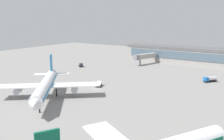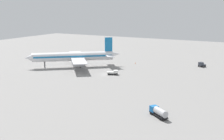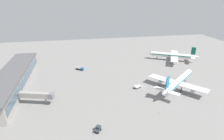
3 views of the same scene
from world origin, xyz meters
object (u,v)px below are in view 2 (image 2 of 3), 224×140
object	(u,v)px
pushback_tractor	(113,72)
safety_cone_near_gate	(135,63)
fuel_truck	(159,112)
baggage_tug	(202,64)
airplane_at_gate	(74,57)

from	to	relation	value
pushback_tractor	safety_cone_near_gate	world-z (taller)	pushback_tractor
fuel_truck	safety_cone_near_gate	distance (m)	74.49
baggage_tug	safety_cone_near_gate	bearing A→B (deg)	-42.12
airplane_at_gate	pushback_tractor	bearing A→B (deg)	127.24
baggage_tug	pushback_tractor	size ratio (longest dim) A/B	0.78
pushback_tractor	safety_cone_near_gate	distance (m)	27.61
fuel_truck	baggage_tug	distance (m)	72.51
fuel_truck	pushback_tractor	world-z (taller)	fuel_truck
airplane_at_gate	baggage_tug	distance (m)	60.57
airplane_at_gate	pushback_tractor	size ratio (longest dim) A/B	7.81
fuel_truck	pushback_tractor	bearing A→B (deg)	-10.57
baggage_tug	safety_cone_near_gate	xyz separation A→B (m)	(-7.24, 31.17, -0.86)
fuel_truck	baggage_tug	size ratio (longest dim) A/B	1.64
pushback_tractor	baggage_tug	bearing A→B (deg)	24.02
fuel_truck	pushback_tractor	distance (m)	50.66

